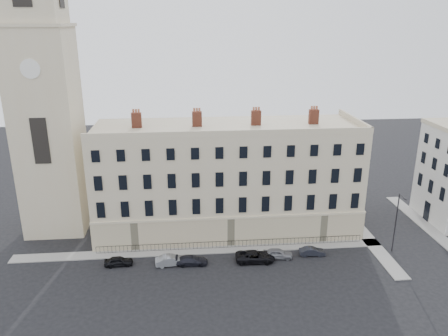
# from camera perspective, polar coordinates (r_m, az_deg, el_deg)

# --- Properties ---
(ground) EXTENTS (160.00, 160.00, 0.00)m
(ground) POSITION_cam_1_polar(r_m,az_deg,el_deg) (54.98, 7.98, -12.75)
(ground) COLOR black
(ground) RESTS_ON ground
(terrace) EXTENTS (36.22, 12.22, 17.00)m
(terrace) POSITION_cam_1_polar(r_m,az_deg,el_deg) (61.47, 0.37, -1.28)
(terrace) COLOR beige
(terrace) RESTS_ON ground
(church_tower) EXTENTS (8.00, 8.13, 44.00)m
(church_tower) POSITION_cam_1_polar(r_m,az_deg,el_deg) (63.04, -22.35, 8.33)
(church_tower) COLOR beige
(church_tower) RESTS_ON ground
(pavement_terrace) EXTENTS (48.00, 2.00, 0.12)m
(pavement_terrace) POSITION_cam_1_polar(r_m,az_deg,el_deg) (58.02, -2.99, -10.70)
(pavement_terrace) COLOR gray
(pavement_terrace) RESTS_ON ground
(pavement_east_return) EXTENTS (2.00, 24.00, 0.12)m
(pavement_east_return) POSITION_cam_1_polar(r_m,az_deg,el_deg) (65.45, 17.65, -8.01)
(pavement_east_return) COLOR gray
(pavement_east_return) RESTS_ON ground
(pavement_adjacent) EXTENTS (2.00, 20.00, 0.12)m
(pavement_adjacent) POSITION_cam_1_polar(r_m,az_deg,el_deg) (71.39, 24.51, -6.59)
(pavement_adjacent) COLOR gray
(pavement_adjacent) RESTS_ON ground
(railings) EXTENTS (35.00, 0.04, 0.96)m
(railings) POSITION_cam_1_polar(r_m,az_deg,el_deg) (58.38, 0.97, -9.92)
(railings) COLOR black
(railings) RESTS_ON ground
(car_a) EXTENTS (3.52, 1.59, 1.17)m
(car_a) POSITION_cam_1_polar(r_m,az_deg,el_deg) (56.09, -13.59, -11.75)
(car_a) COLOR black
(car_a) RESTS_ON ground
(car_b) EXTENTS (4.00, 1.77, 1.28)m
(car_b) POSITION_cam_1_polar(r_m,az_deg,el_deg) (55.02, -6.91, -11.89)
(car_b) COLOR gray
(car_b) RESTS_ON ground
(car_c) EXTENTS (3.98, 1.73, 1.14)m
(car_c) POSITION_cam_1_polar(r_m,az_deg,el_deg) (54.93, -4.24, -11.94)
(car_c) COLOR black
(car_c) RESTS_ON ground
(car_d) EXTENTS (5.03, 2.52, 1.37)m
(car_d) POSITION_cam_1_polar(r_m,az_deg,el_deg) (55.49, 4.09, -11.45)
(car_d) COLOR black
(car_d) RESTS_ON ground
(car_e) EXTENTS (3.88, 2.00, 1.26)m
(car_e) POSITION_cam_1_polar(r_m,az_deg,el_deg) (56.50, 7.05, -11.03)
(car_e) COLOR slate
(car_e) RESTS_ON ground
(car_f) EXTENTS (3.35, 1.34, 1.08)m
(car_f) POSITION_cam_1_polar(r_m,az_deg,el_deg) (57.83, 11.44, -10.64)
(car_f) COLOR #20222A
(car_f) RESTS_ON ground
(streetlamp) EXTENTS (0.20, 1.76, 8.14)m
(streetlamp) POSITION_cam_1_polar(r_m,az_deg,el_deg) (59.86, 21.60, -6.35)
(streetlamp) COLOR #29282D
(streetlamp) RESTS_ON ground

